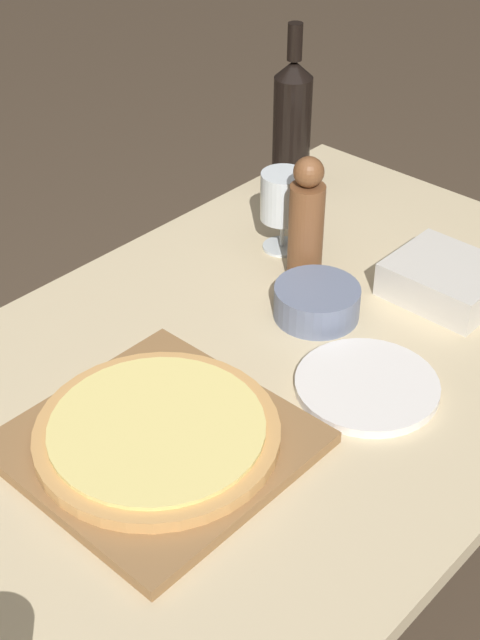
# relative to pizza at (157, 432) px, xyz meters

# --- Properties ---
(dining_table) EXTENTS (0.82, 1.54, 0.72)m
(dining_table) POSITION_rel_pizza_xyz_m (-0.02, 0.13, -0.12)
(dining_table) COLOR #CCB78E
(dining_table) RESTS_ON ground_plane
(cutting_board) EXTENTS (0.35, 0.35, 0.02)m
(cutting_board) POSITION_rel_pizza_xyz_m (-0.00, -0.00, -0.02)
(cutting_board) COLOR olive
(cutting_board) RESTS_ON dining_table
(pizza) EXTENTS (0.33, 0.33, 0.02)m
(pizza) POSITION_rel_pizza_xyz_m (0.00, 0.00, 0.00)
(pizza) COLOR tan
(pizza) RESTS_ON cutting_board
(wine_bottle) EXTENTS (0.07, 0.07, 0.34)m
(wine_bottle) POSITION_rel_pizza_xyz_m (-0.34, 0.68, 0.11)
(wine_bottle) COLOR black
(wine_bottle) RESTS_ON dining_table
(pepper_mill) EXTENTS (0.06, 0.06, 0.22)m
(pepper_mill) POSITION_rel_pizza_xyz_m (-0.12, 0.46, 0.08)
(pepper_mill) COLOR brown
(pepper_mill) RESTS_ON dining_table
(wine_glass) EXTENTS (0.08, 0.08, 0.15)m
(wine_glass) POSITION_rel_pizza_xyz_m (-0.21, 0.50, 0.07)
(wine_glass) COLOR silver
(wine_glass) RESTS_ON dining_table
(small_bowl) EXTENTS (0.14, 0.14, 0.05)m
(small_bowl) POSITION_rel_pizza_xyz_m (-0.03, 0.38, -0.00)
(small_bowl) COLOR slate
(small_bowl) RESTS_ON dining_table
(dinner_plate) EXTENTS (0.21, 0.21, 0.01)m
(dinner_plate) POSITION_rel_pizza_xyz_m (0.13, 0.29, -0.02)
(dinner_plate) COLOR white
(dinner_plate) RESTS_ON dining_table
(food_container) EXTENTS (0.18, 0.16, 0.06)m
(food_container) POSITION_rel_pizza_xyz_m (0.09, 0.57, 0.00)
(food_container) COLOR beige
(food_container) RESTS_ON dining_table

